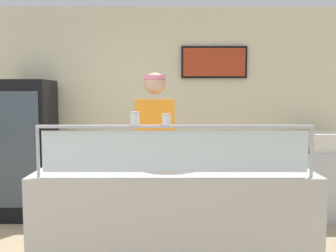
% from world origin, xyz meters
% --- Properties ---
extents(ground_plane, '(12.00, 12.00, 0.00)m').
position_xyz_m(ground_plane, '(1.09, 1.00, 0.00)').
color(ground_plane, tan).
rests_on(ground_plane, ground).
extents(shop_rear_unit, '(6.57, 0.13, 2.70)m').
position_xyz_m(shop_rear_unit, '(1.09, 2.45, 1.36)').
color(shop_rear_unit, beige).
rests_on(shop_rear_unit, ground).
extents(serving_counter, '(2.17, 0.79, 0.95)m').
position_xyz_m(serving_counter, '(1.09, 0.39, 0.47)').
color(serving_counter, '#BCB7B2').
rests_on(serving_counter, ground).
extents(sneeze_guard, '(2.00, 0.06, 0.38)m').
position_xyz_m(sneeze_guard, '(1.09, 0.06, 1.20)').
color(sneeze_guard, '#B2B5BC').
rests_on(sneeze_guard, serving_counter).
extents(pizza_tray, '(0.51, 0.51, 0.04)m').
position_xyz_m(pizza_tray, '(1.04, 0.40, 0.97)').
color(pizza_tray, '#9EA0A8').
rests_on(pizza_tray, serving_counter).
extents(pizza_server, '(0.15, 0.29, 0.01)m').
position_xyz_m(pizza_server, '(1.01, 0.38, 0.99)').
color(pizza_server, '#ADAFB7').
rests_on(pizza_server, pizza_tray).
extents(parmesan_shaker, '(0.06, 0.06, 0.10)m').
position_xyz_m(parmesan_shaker, '(0.80, 0.06, 1.37)').
color(parmesan_shaker, white).
rests_on(parmesan_shaker, sneeze_guard).
extents(pepper_flake_shaker, '(0.06, 0.06, 0.08)m').
position_xyz_m(pepper_flake_shaker, '(1.03, 0.06, 1.37)').
color(pepper_flake_shaker, white).
rests_on(pepper_flake_shaker, sneeze_guard).
extents(worker_figure, '(0.41, 0.50, 1.76)m').
position_xyz_m(worker_figure, '(0.91, 1.04, 1.01)').
color(worker_figure, '#23232D').
rests_on(worker_figure, ground).
extents(drink_fridge, '(0.63, 0.61, 1.72)m').
position_xyz_m(drink_fridge, '(-0.73, 2.01, 0.86)').
color(drink_fridge, black).
rests_on(drink_fridge, ground).
extents(prep_shelf, '(0.70, 0.55, 0.85)m').
position_xyz_m(prep_shelf, '(2.96, 1.96, 0.43)').
color(prep_shelf, '#B7BABF').
rests_on(prep_shelf, ground).
extents(pizza_box_stack, '(0.51, 0.50, 0.22)m').
position_xyz_m(pizza_box_stack, '(2.96, 1.96, 0.96)').
color(pizza_box_stack, silver).
rests_on(pizza_box_stack, prep_shelf).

